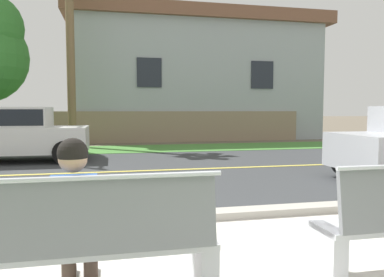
# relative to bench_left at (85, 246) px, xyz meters

# --- Properties ---
(ground_plane) EXTENTS (140.00, 140.00, 0.00)m
(ground_plane) POSITION_rel_bench_left_xyz_m (1.47, 7.62, -0.46)
(ground_plane) COLOR #665B4C
(curb_edge) EXTENTS (44.00, 0.30, 0.11)m
(curb_edge) POSITION_rel_bench_left_xyz_m (1.47, 1.97, -0.41)
(curb_edge) COLOR #ADA89E
(curb_edge) RESTS_ON ground_plane
(street_asphalt) EXTENTS (52.00, 8.00, 0.01)m
(street_asphalt) POSITION_rel_bench_left_xyz_m (1.47, 6.12, -0.46)
(street_asphalt) COLOR #383A3D
(street_asphalt) RESTS_ON ground_plane
(road_centre_line) EXTENTS (48.00, 0.14, 0.01)m
(road_centre_line) POSITION_rel_bench_left_xyz_m (1.47, 6.12, -0.45)
(road_centre_line) COLOR #E0CC4C
(road_centre_line) RESTS_ON ground_plane
(far_verge_grass) EXTENTS (48.00, 2.80, 0.02)m
(far_verge_grass) POSITION_rel_bench_left_xyz_m (1.47, 11.29, -0.45)
(far_verge_grass) COLOR #478438
(far_verge_grass) RESTS_ON ground_plane
(bench_left) EXTENTS (1.98, 0.48, 1.01)m
(bench_left) POSITION_rel_bench_left_xyz_m (0.00, 0.00, 0.00)
(bench_left) COLOR silver
(bench_left) RESTS_ON ground_plane
(seated_person_blue) EXTENTS (0.52, 0.68, 1.25)m
(seated_person_blue) POSITION_rel_bench_left_xyz_m (-0.08, 0.17, 0.21)
(seated_person_blue) COLOR #47382D
(seated_person_blue) RESTS_ON ground_plane
(car_white_near) EXTENTS (4.30, 1.86, 1.54)m
(car_white_near) POSITION_rel_bench_left_xyz_m (-2.62, 8.52, 0.39)
(car_white_near) COLOR silver
(car_white_near) RESTS_ON ground_plane
(garden_wall) EXTENTS (13.00, 0.36, 1.40)m
(garden_wall) POSITION_rel_bench_left_xyz_m (2.51, 14.08, 0.24)
(garden_wall) COLOR gray
(garden_wall) RESTS_ON ground_plane
(house_across_street) EXTENTS (12.88, 6.91, 6.27)m
(house_across_street) POSITION_rel_bench_left_xyz_m (4.60, 17.28, 2.72)
(house_across_street) COLOR #A3ADB2
(house_across_street) RESTS_ON ground_plane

